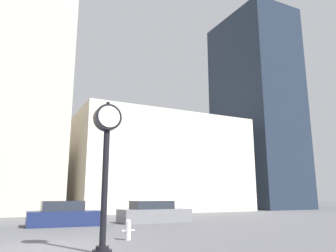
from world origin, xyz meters
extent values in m
plane|color=#515156|center=(0.00, 0.00, 0.00)|extent=(200.00, 200.00, 0.00)
cube|color=#BCB29E|center=(-2.95, 24.00, 15.56)|extent=(12.88, 12.00, 31.12)
cube|color=beige|center=(14.84, 24.00, 5.34)|extent=(19.59, 12.00, 10.69)
cube|color=#1E2838|center=(30.63, 24.00, 14.08)|extent=(8.11, 12.00, 28.17)
cylinder|color=black|center=(1.22, -1.81, 0.06)|extent=(0.57, 0.57, 0.12)
cylinder|color=black|center=(1.22, -1.81, 0.17)|extent=(0.38, 0.38, 0.10)
cylinder|color=black|center=(1.22, -1.81, 1.93)|extent=(0.19, 0.19, 3.43)
cylinder|color=black|center=(1.22, -1.81, 4.06)|extent=(0.83, 0.37, 0.83)
cylinder|color=white|center=(1.22, -2.00, 4.06)|extent=(0.68, 0.02, 0.68)
cylinder|color=white|center=(1.22, -1.61, 4.06)|extent=(0.68, 0.02, 0.68)
sphere|color=black|center=(1.22, -1.81, 4.54)|extent=(0.12, 0.12, 0.12)
cube|color=#19234C|center=(1.83, 8.13, 0.41)|extent=(4.20, 2.10, 0.83)
cube|color=#232833|center=(1.63, 8.14, 1.10)|extent=(2.34, 1.78, 0.56)
cube|color=slate|center=(7.42, 8.18, 0.42)|extent=(4.64, 1.90, 0.84)
cube|color=#232833|center=(7.19, 8.17, 1.10)|extent=(2.57, 1.63, 0.51)
cylinder|color=#B7B7BC|center=(2.93, 0.74, 0.31)|extent=(0.22, 0.22, 0.62)
sphere|color=#B7B7BC|center=(2.93, 0.74, 0.66)|extent=(0.21, 0.21, 0.21)
cylinder|color=#B7B7BC|center=(2.74, 0.74, 0.34)|extent=(0.15, 0.08, 0.08)
cylinder|color=#B7B7BC|center=(3.11, 0.74, 0.34)|extent=(0.15, 0.08, 0.08)
camera|label=1|loc=(-1.57, -11.66, 1.63)|focal=35.00mm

